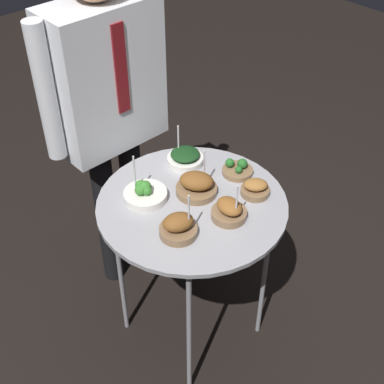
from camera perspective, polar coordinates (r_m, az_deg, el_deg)
name	(u,v)px	position (r m, az deg, el deg)	size (l,w,h in m)	color
ground_plane	(192,328)	(2.55, 0.00, -14.27)	(8.00, 8.00, 0.00)	black
serving_cart	(192,213)	(2.01, 0.00, -2.27)	(0.71, 0.71, 0.77)	#939399
bowl_roast_front_left	(229,211)	(1.90, 3.99, -1.99)	(0.13, 0.13, 0.17)	brown
bowl_roast_near_rim	(197,185)	(1.99, 0.49, 0.75)	(0.16, 0.16, 0.17)	brown
bowl_roast_front_center	(178,227)	(1.83, -1.47, -3.72)	(0.13, 0.13, 0.18)	brown
bowl_broccoli_back_right	(145,193)	(1.98, -5.06, -0.16)	(0.16, 0.16, 0.18)	silver
bowl_spinach_center	(185,158)	(2.15, -0.74, 3.69)	(0.15, 0.15, 0.16)	silver
bowl_broccoli_mid_left	(237,169)	(2.11, 4.87, 2.45)	(0.12, 0.12, 0.06)	brown
bowl_roast_mid_right	(255,188)	(2.01, 6.76, 0.39)	(0.11, 0.11, 0.06)	brown
waiter_figure	(107,94)	(2.18, -9.03, 10.33)	(0.59, 0.22, 1.59)	black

